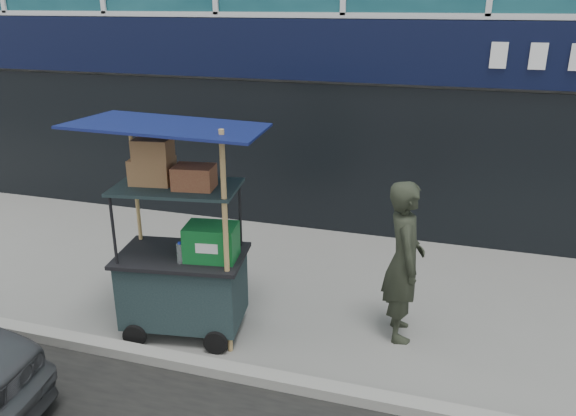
% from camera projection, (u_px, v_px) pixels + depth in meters
% --- Properties ---
extents(ground, '(80.00, 80.00, 0.00)m').
position_uv_depth(ground, '(256.00, 368.00, 5.85)').
color(ground, slate).
rests_on(ground, ground).
extents(curb, '(80.00, 0.18, 0.12)m').
position_uv_depth(curb, '(249.00, 375.00, 5.65)').
color(curb, gray).
rests_on(curb, ground).
extents(vendor_cart, '(2.04, 1.58, 2.51)m').
position_uv_depth(vendor_cart, '(183.00, 262.00, 6.22)').
color(vendor_cart, '#19272A').
rests_on(vendor_cart, ground).
extents(vendor_man, '(0.58, 0.75, 1.84)m').
position_uv_depth(vendor_man, '(404.00, 261.00, 6.15)').
color(vendor_man, '#252A1F').
rests_on(vendor_man, ground).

